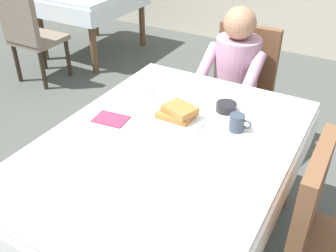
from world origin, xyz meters
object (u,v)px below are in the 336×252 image
at_px(dining_table_main, 166,158).
at_px(background_table_far, 91,0).
at_px(breakfast_stack, 178,112).
at_px(cup_coffee, 237,123).
at_px(bowl_butter, 226,107).
at_px(syrup_pitcher, 148,90).
at_px(knife_right_of_plate, 210,131).
at_px(diner_person, 234,74).
at_px(chair_right_side, 327,237).
at_px(background_chair_empty, 29,32).
at_px(spoon_near_edge, 135,150).
at_px(fork_left_of_plate, 144,112).
at_px(chair_diner, 240,84).
at_px(plate_breakfast, 178,119).

xyz_separation_m(dining_table_main, background_table_far, (-2.23, 2.17, -0.03)).
height_order(breakfast_stack, cup_coffee, cup_coffee).
bearing_deg(bowl_butter, syrup_pitcher, -172.06).
xyz_separation_m(syrup_pitcher, knife_right_of_plate, (0.46, -0.17, -0.04)).
distance_m(diner_person, chair_right_side, 1.31).
xyz_separation_m(bowl_butter, background_chair_empty, (-2.36, 0.80, -0.23)).
height_order(chair_right_side, background_chair_empty, same).
bearing_deg(spoon_near_edge, bowl_butter, 55.47).
xyz_separation_m(cup_coffee, fork_left_of_plate, (-0.49, -0.08, -0.04)).
bearing_deg(diner_person, background_chair_empty, -5.34).
xyz_separation_m(chair_diner, spoon_near_edge, (-0.04, -1.30, 0.21)).
bearing_deg(plate_breakfast, cup_coffee, 11.23).
height_order(cup_coffee, syrup_pitcher, cup_coffee).
height_order(chair_right_side, plate_breakfast, chair_right_side).
bearing_deg(bowl_butter, breakfast_stack, -130.59).
distance_m(knife_right_of_plate, spoon_near_edge, 0.39).
bearing_deg(knife_right_of_plate, dining_table_main, 138.18).
bearing_deg(chair_diner, diner_person, 90.00).
height_order(dining_table_main, fork_left_of_plate, fork_left_of_plate).
bearing_deg(knife_right_of_plate, breakfast_stack, 79.25).
relative_size(cup_coffee, syrup_pitcher, 1.41).
relative_size(breakfast_stack, background_table_far, 0.18).
bearing_deg(spoon_near_edge, chair_diner, 76.10).
bearing_deg(chair_diner, knife_right_of_plate, 101.07).
distance_m(diner_person, background_table_far, 2.46).
bearing_deg(breakfast_stack, chair_diner, 90.23).
distance_m(chair_right_side, cup_coffee, 0.64).
height_order(syrup_pitcher, background_chair_empty, background_chair_empty).
distance_m(cup_coffee, background_table_far, 3.13).
bearing_deg(dining_table_main, breakfast_stack, 103.23).
distance_m(bowl_butter, knife_right_of_plate, 0.23).
relative_size(dining_table_main, cup_coffee, 13.49).
distance_m(plate_breakfast, fork_left_of_plate, 0.19).
height_order(chair_diner, syrup_pitcher, chair_diner).
bearing_deg(background_table_far, bowl_butter, -36.64).
height_order(plate_breakfast, breakfast_stack, breakfast_stack).
bearing_deg(diner_person, syrup_pitcher, 68.24).
relative_size(chair_diner, breakfast_stack, 4.64).
bearing_deg(breakfast_stack, syrup_pitcher, 151.36).
xyz_separation_m(chair_diner, cup_coffee, (0.30, -0.91, 0.25)).
relative_size(dining_table_main, diner_person, 1.36).
height_order(breakfast_stack, spoon_near_edge, breakfast_stack).
xyz_separation_m(spoon_near_edge, background_table_far, (-2.13, 2.29, -0.12)).
bearing_deg(breakfast_stack, knife_right_of_plate, -6.48).
distance_m(dining_table_main, diner_person, 1.02).
relative_size(chair_right_side, syrup_pitcher, 11.63).
xyz_separation_m(cup_coffee, background_table_far, (-2.47, 1.90, -0.16)).
height_order(plate_breakfast, background_table_far, plate_breakfast).
height_order(dining_table_main, background_chair_empty, background_chair_empty).
xyz_separation_m(dining_table_main, background_chair_empty, (-2.23, 1.22, -0.12)).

